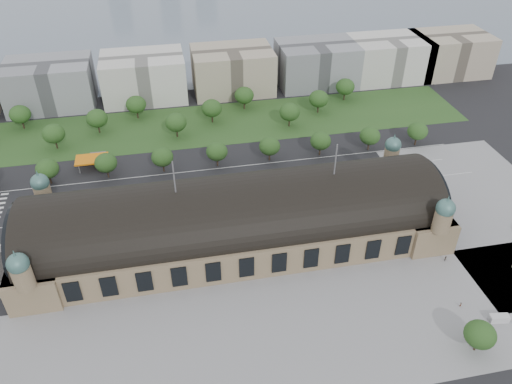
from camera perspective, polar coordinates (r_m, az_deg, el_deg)
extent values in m
plane|color=black|center=(184.42, -2.20, -5.73)|extent=(900.00, 900.00, 0.00)
cube|color=#856F53|center=(180.51, -2.24, -4.30)|extent=(150.00, 40.00, 12.00)
cube|color=#856F53|center=(185.42, -23.26, -6.56)|extent=(16.00, 43.00, 12.00)
cube|color=#856F53|center=(199.40, 17.12, -1.70)|extent=(16.00, 43.00, 12.00)
cylinder|color=black|center=(176.71, -2.28, -2.82)|extent=(144.00, 37.60, 37.60)
cylinder|color=black|center=(182.17, -25.67, -4.85)|extent=(1.20, 32.00, 32.00)
cylinder|color=black|center=(197.61, 19.07, 0.37)|extent=(1.20, 32.00, 32.00)
cylinder|color=#856F53|center=(195.82, -23.10, -0.31)|extent=(6.00, 6.00, 8.00)
sphere|color=#436C66|center=(192.89, -23.48, 1.01)|extent=(6.40, 6.40, 6.40)
cone|color=#436C66|center=(190.84, -23.76, 2.00)|extent=(1.00, 1.00, 2.50)
cylinder|color=#856F53|center=(209.10, 15.17, 3.91)|extent=(6.00, 6.00, 8.00)
sphere|color=#436C66|center=(206.37, 15.40, 5.20)|extent=(6.40, 6.40, 6.40)
cone|color=#436C66|center=(204.45, 15.58, 6.17)|extent=(1.00, 1.00, 2.50)
cylinder|color=#856F53|center=(163.88, -25.08, -8.82)|extent=(6.00, 6.00, 8.00)
sphere|color=#436C66|center=(160.38, -25.57, -7.40)|extent=(6.40, 6.40, 6.40)
cone|color=#436C66|center=(157.90, -25.94, -6.33)|extent=(1.00, 1.00, 2.50)
cylinder|color=#856F53|center=(179.55, 20.50, -3.14)|extent=(6.00, 6.00, 8.00)
sphere|color=#436C66|center=(176.35, 20.87, -1.74)|extent=(6.40, 6.40, 6.40)
cone|color=#436C66|center=(174.10, 21.14, -0.69)|extent=(1.00, 1.00, 2.50)
cylinder|color=#59595B|center=(164.04, -9.35, 1.70)|extent=(0.50, 0.50, 12.00)
cylinder|color=#59595B|center=(173.04, 9.10, 3.69)|extent=(0.50, 0.50, 12.00)
cube|color=gray|center=(156.25, 4.34, -15.78)|extent=(190.00, 48.00, 0.12)
cube|color=gray|center=(220.81, 25.20, -1.73)|extent=(56.00, 100.00, 0.12)
cube|color=black|center=(213.18, -9.20, 0.29)|extent=(260.00, 26.00, 0.10)
cube|color=#2A4E1F|center=(260.23, -8.89, 7.32)|extent=(300.00, 45.00, 0.10)
cube|color=orange|center=(233.46, -18.28, 3.60)|extent=(14.00, 9.00, 0.70)
cube|color=#59595B|center=(239.85, -17.58, 3.78)|extent=(7.00, 5.00, 3.20)
cylinder|color=#59595B|center=(238.32, -19.42, 3.33)|extent=(0.50, 0.50, 4.40)
cylinder|color=#59595B|center=(236.70, -16.81, 3.65)|extent=(0.50, 0.50, 4.40)
cylinder|color=#59595B|center=(232.92, -19.55, 2.50)|extent=(0.50, 0.50, 4.40)
cylinder|color=#59595B|center=(231.26, -16.88, 2.83)|extent=(0.50, 0.50, 4.40)
cube|color=slate|center=(452.02, -8.82, 19.70)|extent=(700.00, 320.00, 0.08)
cube|color=gray|center=(297.45, -22.47, 11.32)|extent=(45.00, 32.00, 24.00)
cube|color=silver|center=(291.52, -12.68, 12.71)|extent=(45.00, 32.00, 24.00)
cube|color=tan|center=(294.10, -2.69, 13.73)|extent=(45.00, 32.00, 24.00)
cube|color=gray|center=(304.96, 6.93, 14.34)|extent=(45.00, 32.00, 24.00)
cube|color=silver|center=(321.14, 14.87, 14.55)|extent=(45.00, 32.00, 24.00)
cube|color=tan|center=(339.91, 21.20, 14.52)|extent=(45.00, 32.00, 24.00)
cylinder|color=#2D2116|center=(230.41, -22.46, 1.37)|extent=(0.70, 0.70, 4.32)
ellipsoid|color=#244819|center=(227.70, -22.76, 2.46)|extent=(9.60, 9.60, 8.16)
cylinder|color=#2D2116|center=(226.21, -16.57, 2.08)|extent=(0.70, 0.70, 4.32)
ellipsoid|color=#244819|center=(223.46, -16.79, 3.21)|extent=(9.60, 9.60, 8.16)
cylinder|color=#2D2116|center=(224.51, -10.51, 2.80)|extent=(0.70, 0.70, 4.32)
ellipsoid|color=#244819|center=(221.74, -10.66, 3.94)|extent=(9.60, 9.60, 8.16)
cylinder|color=#2D2116|center=(225.37, -4.43, 3.49)|extent=(0.70, 0.70, 4.32)
ellipsoid|color=#244819|center=(222.61, -4.49, 4.64)|extent=(9.60, 9.60, 8.16)
cylinder|color=#2D2116|center=(228.76, 1.55, 4.12)|extent=(0.70, 0.70, 4.32)
ellipsoid|color=#244819|center=(226.04, 1.57, 5.26)|extent=(9.60, 9.60, 8.16)
cylinder|color=#2D2116|center=(234.57, 7.30, 4.69)|extent=(0.70, 0.70, 4.32)
ellipsoid|color=#244819|center=(231.92, 7.39, 5.81)|extent=(9.60, 9.60, 8.16)
cylinder|color=#2D2116|center=(242.63, 12.73, 5.19)|extent=(0.70, 0.70, 4.32)
ellipsoid|color=#244819|center=(240.06, 12.89, 6.27)|extent=(9.60, 9.60, 8.16)
cylinder|color=#2D2116|center=(252.71, 17.77, 5.60)|extent=(0.70, 0.70, 4.32)
ellipsoid|color=#244819|center=(250.25, 17.99, 6.64)|extent=(9.60, 9.60, 8.16)
cylinder|color=#2D2116|center=(280.95, -25.07, 7.01)|extent=(0.70, 0.70, 4.68)
ellipsoid|color=#244819|center=(278.56, -25.37, 8.04)|extent=(10.40, 10.40, 8.84)
cylinder|color=#2D2116|center=(255.80, -21.85, 5.09)|extent=(0.70, 0.70, 4.68)
ellipsoid|color=#244819|center=(253.17, -22.14, 6.20)|extent=(10.40, 10.40, 8.84)
cylinder|color=#2D2116|center=(263.06, -17.51, 6.93)|extent=(0.70, 0.70, 4.68)
ellipsoid|color=#244819|center=(260.51, -17.73, 8.03)|extent=(10.40, 10.40, 8.84)
cylinder|color=#2D2116|center=(271.99, -13.39, 8.63)|extent=(0.70, 0.70, 4.68)
ellipsoid|color=#244819|center=(269.52, -13.55, 9.71)|extent=(10.40, 10.40, 8.84)
cylinder|color=#2D2116|center=(250.30, -9.01, 6.70)|extent=(0.70, 0.70, 4.68)
ellipsoid|color=#244819|center=(247.61, -9.13, 7.86)|extent=(10.40, 10.40, 8.84)
cylinder|color=#2D2116|center=(261.88, -5.01, 8.40)|extent=(0.70, 0.70, 4.68)
ellipsoid|color=#244819|center=(259.32, -5.08, 9.52)|extent=(10.40, 10.40, 8.84)
cylinder|color=#2D2116|center=(274.82, -1.35, 9.91)|extent=(0.70, 0.70, 4.68)
ellipsoid|color=#244819|center=(272.38, -1.36, 11.00)|extent=(10.40, 10.40, 8.84)
cylinder|color=#2D2116|center=(257.61, 3.81, 7.97)|extent=(0.70, 0.70, 4.68)
ellipsoid|color=#244819|center=(255.00, 3.86, 9.11)|extent=(10.40, 10.40, 8.84)
cylinder|color=#2D2116|center=(272.88, 7.10, 9.44)|extent=(0.70, 0.70, 4.68)
ellipsoid|color=#244819|center=(270.42, 7.19, 10.53)|extent=(10.40, 10.40, 8.84)
cylinder|color=#2D2116|center=(289.09, 10.05, 10.73)|extent=(0.70, 0.70, 4.68)
ellipsoid|color=#244819|center=(286.77, 10.16, 11.76)|extent=(10.40, 10.40, 8.84)
cylinder|color=#2D2116|center=(163.50, 23.81, -15.74)|extent=(0.70, 0.70, 3.96)
ellipsoid|color=#244819|center=(159.97, 24.24, -14.64)|extent=(9.00, 9.00, 7.65)
imported|color=black|center=(215.15, -19.43, -0.94)|extent=(5.03, 2.45, 1.38)
imported|color=#172140|center=(212.41, 1.00, 0.89)|extent=(4.11, 1.98, 1.35)
imported|color=slate|center=(227.64, 9.70, 2.97)|extent=(4.59, 2.09, 1.46)
imported|color=silver|center=(231.09, 14.29, 2.84)|extent=(5.30, 2.94, 1.40)
imported|color=black|center=(207.01, -21.32, -2.99)|extent=(4.96, 4.07, 1.59)
imported|color=maroon|center=(207.59, -23.32, -3.45)|extent=(5.85, 5.24, 1.51)
imported|color=#16163F|center=(203.16, -17.57, -2.87)|extent=(6.07, 4.20, 1.63)
imported|color=#565A5D|center=(205.20, -18.81, -2.72)|extent=(4.95, 4.53, 1.64)
imported|color=silver|center=(202.01, -14.11, -2.44)|extent=(4.56, 3.69, 1.46)
imported|color=gray|center=(199.03, -8.77, -2.31)|extent=(5.86, 4.61, 1.48)
imported|color=black|center=(199.50, -12.72, -2.76)|extent=(5.24, 4.04, 1.42)
imported|color=red|center=(207.49, -7.02, -0.05)|extent=(11.63, 2.74, 3.24)
imported|color=white|center=(204.92, -2.04, -0.32)|extent=(10.82, 2.90, 2.99)
imported|color=silver|center=(205.75, -0.33, -0.11)|extent=(11.23, 3.03, 3.10)
cube|color=silver|center=(174.49, 26.01, -12.86)|extent=(6.06, 3.15, 2.50)
cube|color=silver|center=(173.80, 25.35, -13.04)|extent=(1.84, 2.33, 1.73)
imported|color=gray|center=(174.27, 22.35, -11.83)|extent=(0.79, 0.80, 1.86)
imported|color=gray|center=(188.52, 20.84, -7.12)|extent=(0.63, 0.99, 1.95)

